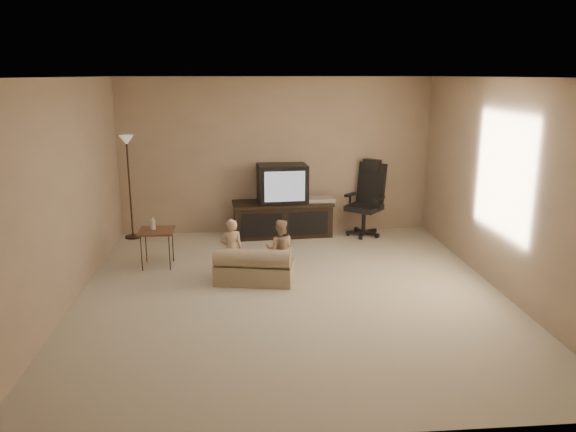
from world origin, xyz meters
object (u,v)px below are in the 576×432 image
tv_stand (283,206)px  toddler_left (231,250)px  floor_lamp (128,164)px  child_sofa (254,268)px  office_chair (366,208)px  side_table (156,231)px  toddler_right (280,249)px

tv_stand → toddler_left: (-0.80, -1.97, -0.08)m
floor_lamp → child_sofa: bearing=-49.1°
tv_stand → child_sofa: size_ratio=1.58×
tv_stand → office_chair: size_ratio=1.36×
office_chair → floor_lamp: bearing=-142.4°
office_chair → side_table: 3.40m
floor_lamp → child_sofa: floor_lamp is taller
tv_stand → side_table: (-1.81, -1.36, 0.01)m
floor_lamp → toddler_right: floor_lamp is taller
side_table → child_sofa: 1.51m
floor_lamp → toddler_right: (2.21, -1.98, -0.81)m
side_table → toddler_right: size_ratio=0.91×
office_chair → child_sofa: (-1.87, -2.02, -0.25)m
child_sofa → toddler_left: toddler_left is taller
side_table → floor_lamp: size_ratio=0.42×
child_sofa → floor_lamp: bearing=142.2°
child_sofa → toddler_right: 0.43m
floor_lamp → tv_stand: bearing=-1.4°
tv_stand → office_chair: bearing=-7.5°
side_table → toddler_right: bearing=-19.2°
toddler_left → toddler_right: toddler_left is taller
tv_stand → side_table: 2.27m
floor_lamp → toddler_right: bearing=-41.9°
office_chair → toddler_left: 2.85m
office_chair → child_sofa: 2.76m
floor_lamp → toddler_left: size_ratio=2.06×
tv_stand → toddler_right: (-0.19, -1.93, -0.10)m
office_chair → side_table: bearing=-118.2°
child_sofa → side_table: bearing=161.3°
tv_stand → toddler_left: tv_stand is taller
office_chair → toddler_right: office_chair is taller
tv_stand → toddler_left: 2.13m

